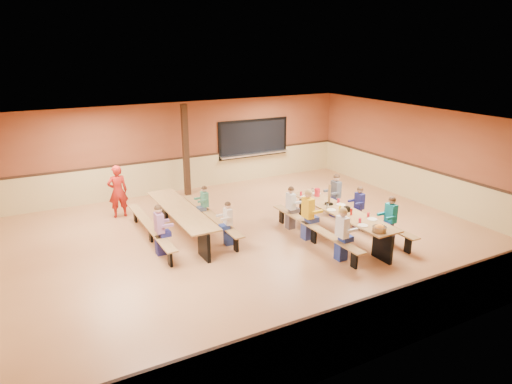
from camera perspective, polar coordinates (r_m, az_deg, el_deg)
ground at (r=11.75m, az=-0.06°, el=-6.03°), size 12.00×12.00×0.00m
room_envelope at (r=11.49m, az=-0.06°, el=-2.88°), size 12.04×10.04×3.02m
kitchen_pass_through at (r=16.67m, az=-0.31°, el=6.53°), size 2.78×0.28×1.38m
structural_post at (r=15.05m, az=-8.77°, el=5.14°), size 0.18×0.18×3.00m
cafeteria_table_main at (r=11.96m, az=10.52°, el=-3.17°), size 1.91×3.70×0.74m
cafeteria_table_second at (r=12.00m, az=-9.35°, el=-3.04°), size 1.91×3.70×0.74m
seated_child_white_left at (r=10.67m, az=10.69°, el=-5.25°), size 0.39×0.32×1.25m
seated_adult_yellow at (r=11.67m, az=6.48°, el=-2.86°), size 0.42×0.34×1.31m
seated_child_grey_left at (r=12.31m, az=4.35°, el=-2.01°), size 0.35×0.29×1.17m
seated_child_teal_right at (r=11.83m, az=16.43°, el=-3.42°), size 0.37×0.31×1.22m
seated_child_navy_right at (r=12.63m, az=12.75°, el=-1.92°), size 0.34×0.28×1.16m
seated_child_char_right at (r=13.35m, az=9.91°, el=-0.45°), size 0.39×0.32×1.25m
seated_child_purple_sec at (r=10.99m, az=-11.96°, el=-4.70°), size 0.38×0.31×1.23m
seated_child_green_sec at (r=12.60m, az=-6.42°, el=-1.74°), size 0.32×0.26×1.11m
seated_child_tan_sec at (r=11.30m, az=-3.51°, el=-3.99°), size 0.32×0.26×1.12m
standing_woman at (r=13.65m, az=-16.89°, el=0.08°), size 0.56×0.37×1.54m
punch_pitcher at (r=12.82m, az=7.65°, el=-0.05°), size 0.16×0.16×0.22m
chip_bowl at (r=10.69m, az=15.18°, el=-4.43°), size 0.32×0.32×0.15m
napkin_dispenser at (r=11.79m, az=11.31°, el=-2.09°), size 0.10×0.14×0.13m
condiment_mustard at (r=11.71m, az=10.44°, el=-2.07°), size 0.06×0.06×0.17m
condiment_ketchup at (r=11.55m, az=11.83°, el=-2.44°), size 0.06×0.06×0.17m
table_paddle at (r=12.17m, az=9.12°, el=-0.98°), size 0.16×0.16×0.56m
place_settings at (r=11.87m, az=10.60°, el=-1.96°), size 0.65×3.30×0.11m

